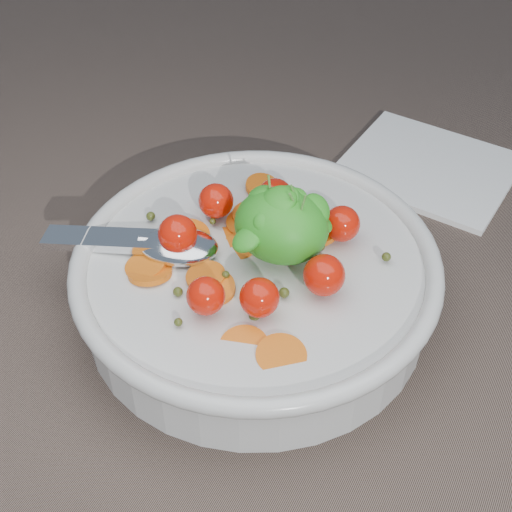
% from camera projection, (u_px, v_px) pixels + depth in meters
% --- Properties ---
extents(ground, '(6.00, 6.00, 0.00)m').
position_uv_depth(ground, '(276.00, 302.00, 0.58)').
color(ground, brown).
rests_on(ground, ground).
extents(bowl, '(0.30, 0.28, 0.12)m').
position_uv_depth(bowl, '(256.00, 277.00, 0.55)').
color(bowl, silver).
rests_on(bowl, ground).
extents(napkin, '(0.17, 0.15, 0.01)m').
position_uv_depth(napkin, '(428.00, 167.00, 0.71)').
color(napkin, white).
rests_on(napkin, ground).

